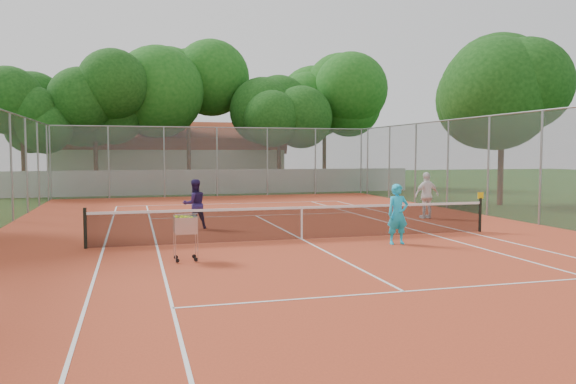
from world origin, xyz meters
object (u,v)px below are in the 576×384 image
object	(u,v)px
clubhouse	(169,157)
player_near	(398,214)
player_far_right	(427,195)
tennis_net	(302,223)
player_far_left	(195,204)
ball_hopper	(186,237)

from	to	relation	value
clubhouse	player_near	bearing A→B (deg)	-81.97
player_near	player_far_right	size ratio (longest dim) A/B	0.93
clubhouse	player_far_right	xyz separation A→B (m)	(8.15, -25.23, -1.29)
tennis_net	player_far_right	world-z (taller)	player_far_right
tennis_net	player_far_right	size ratio (longest dim) A/B	6.68
tennis_net	player_far_left	distance (m)	4.17
tennis_net	ball_hopper	world-z (taller)	ball_hopper
tennis_net	player_far_right	distance (m)	7.22
player_near	ball_hopper	xyz separation A→B (m)	(-5.85, -0.91, -0.26)
clubhouse	ball_hopper	xyz separation A→B (m)	(-1.55, -31.42, -1.61)
ball_hopper	player_near	bearing A→B (deg)	32.43
player_near	tennis_net	bearing A→B (deg)	147.81
clubhouse	player_far_right	world-z (taller)	clubhouse
clubhouse	ball_hopper	bearing A→B (deg)	-92.82
player_far_right	player_near	bearing A→B (deg)	48.11
ball_hopper	tennis_net	bearing A→B (deg)	57.88
player_far_right	ball_hopper	world-z (taller)	player_far_right
tennis_net	ball_hopper	xyz separation A→B (m)	(-3.55, -2.42, 0.08)
player_near	ball_hopper	distance (m)	5.93
player_far_right	player_far_left	bearing A→B (deg)	-1.55
clubhouse	player_near	world-z (taller)	clubhouse
player_far_left	ball_hopper	size ratio (longest dim) A/B	1.44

